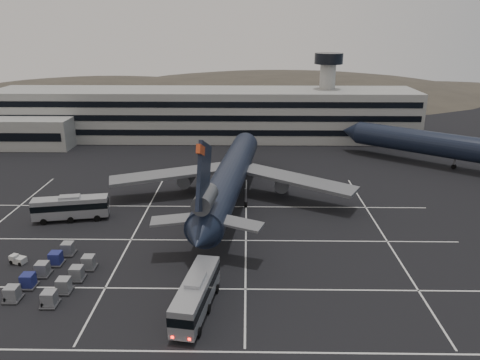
# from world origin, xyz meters

# --- Properties ---
(ground) EXTENTS (260.00, 260.00, 0.00)m
(ground) POSITION_xyz_m (0.00, 0.00, 0.00)
(ground) COLOR black
(ground) RESTS_ON ground
(lane_markings) EXTENTS (90.00, 55.62, 0.01)m
(lane_markings) POSITION_xyz_m (0.95, 0.72, 0.01)
(lane_markings) COLOR silver
(lane_markings) RESTS_ON ground
(terminal) EXTENTS (125.00, 26.00, 24.00)m
(terminal) POSITION_xyz_m (-2.95, 71.14, 6.93)
(terminal) COLOR gray
(terminal) RESTS_ON ground
(hills) EXTENTS (352.00, 180.00, 44.00)m
(hills) POSITION_xyz_m (17.99, 170.00, -12.07)
(hills) COLOR #38332B
(hills) RESTS_ON ground
(trijet_main) EXTENTS (47.14, 57.68, 18.08)m
(trijet_main) POSITION_xyz_m (8.92, 19.66, 5.25)
(trijet_main) COLOR black
(trijet_main) RESTS_ON ground
(trijet_far) EXTENTS (48.90, 40.24, 18.08)m
(trijet_far) POSITION_xyz_m (60.75, 41.50, 5.43)
(trijet_far) COLOR black
(trijet_far) RESTS_ON ground
(bus_near) EXTENTS (4.89, 13.00, 4.49)m
(bus_near) POSITION_xyz_m (6.28, -14.96, 2.45)
(bus_near) COLOR #95979D
(bus_near) RESTS_ON ground
(bus_far) EXTENTS (12.80, 5.22, 4.41)m
(bus_far) POSITION_xyz_m (-17.98, 11.57, 2.41)
(bus_far) COLOR #95979D
(bus_far) RESTS_ON ground
(tug_b) EXTENTS (2.46, 1.97, 1.39)m
(tug_b) POSITION_xyz_m (-20.03, -3.77, 0.62)
(tug_b) COLOR beige
(tug_b) RESTS_ON ground
(uld_cluster) EXTENTS (9.14, 15.53, 1.88)m
(uld_cluster) POSITION_xyz_m (-13.17, -8.09, 0.92)
(uld_cluster) COLOR #2D2D30
(uld_cluster) RESTS_ON ground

